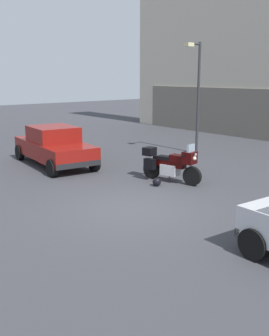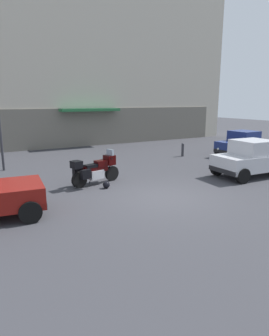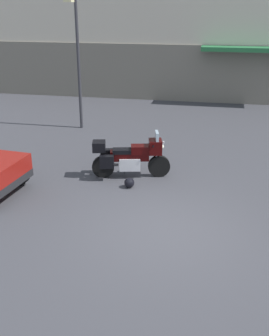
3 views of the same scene
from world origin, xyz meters
name	(u,v)px [view 1 (image 1 of 3)]	position (x,y,z in m)	size (l,w,h in m)	color
ground_plane	(132,209)	(0.00, 0.00, 0.00)	(80.00, 80.00, 0.00)	#38383D
motorcycle	(170,164)	(-1.43, 2.82, 0.62)	(2.23, 1.02, 1.36)	black
helmet	(157,182)	(-1.28, 2.08, 0.14)	(0.28, 0.28, 0.28)	black
car_sedan_far	(54,146)	(-6.24, 1.02, 0.78)	(4.69, 2.31, 1.56)	maroon
streetlamp_curbside	(196,87)	(-4.40, 7.25, 3.01)	(0.28, 0.94, 4.97)	#2D2D33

